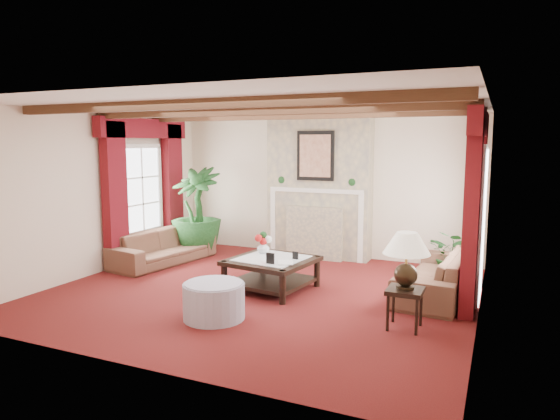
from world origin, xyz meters
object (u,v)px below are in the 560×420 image
at_px(coffee_table, 272,274).
at_px(sofa_right, 437,267).
at_px(side_table, 405,309).
at_px(ottoman, 214,301).
at_px(potted_palm, 197,230).
at_px(sofa_left, 163,242).

bearing_deg(coffee_table, sofa_right, 25.82).
bearing_deg(side_table, ottoman, -164.25).
xyz_separation_m(side_table, ottoman, (-2.24, -0.63, -0.02)).
height_order(potted_palm, side_table, potted_palm).
height_order(potted_palm, coffee_table, potted_palm).
distance_m(side_table, ottoman, 2.33).
bearing_deg(sofa_left, side_table, -99.39).
height_order(sofa_left, coffee_table, sofa_left).
distance_m(sofa_left, side_table, 4.86).
bearing_deg(sofa_right, coffee_table, -67.83).
bearing_deg(sofa_right, sofa_left, -85.19).
bearing_deg(coffee_table, ottoman, -87.14).
distance_m(sofa_left, ottoman, 3.20).
xyz_separation_m(coffee_table, ottoman, (-0.13, -1.43, -0.01)).
xyz_separation_m(sofa_left, ottoman, (2.38, -2.14, -0.17)).
xyz_separation_m(sofa_right, ottoman, (-2.43, -2.17, -0.19)).
bearing_deg(sofa_right, side_table, -2.48).
height_order(coffee_table, ottoman, coffee_table).
height_order(sofa_left, ottoman, sofa_left).
bearing_deg(side_table, potted_palm, 152.09).
bearing_deg(ottoman, sofa_right, 41.83).
relative_size(sofa_right, ottoman, 2.81).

